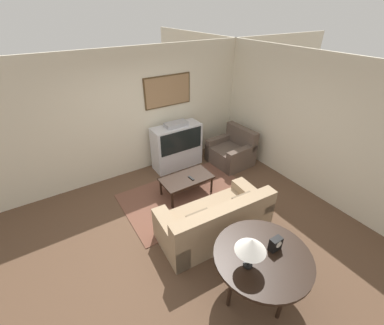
% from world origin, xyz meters
% --- Properties ---
extents(ground_plane, '(12.00, 12.00, 0.00)m').
position_xyz_m(ground_plane, '(0.00, 0.00, 0.00)').
color(ground_plane, brown).
extents(wall_back, '(12.00, 0.10, 2.70)m').
position_xyz_m(wall_back, '(0.01, 2.13, 1.36)').
color(wall_back, beige).
rests_on(wall_back, ground_plane).
extents(wall_right, '(0.06, 12.00, 2.70)m').
position_xyz_m(wall_right, '(2.63, 0.00, 1.35)').
color(wall_right, beige).
rests_on(wall_right, ground_plane).
extents(area_rug, '(2.52, 1.60, 0.01)m').
position_xyz_m(area_rug, '(0.34, 0.63, 0.01)').
color(area_rug, brown).
rests_on(area_rug, ground_plane).
extents(tv, '(1.14, 0.46, 1.13)m').
position_xyz_m(tv, '(0.76, 1.76, 0.53)').
color(tv, silver).
rests_on(tv, ground_plane).
extents(couch, '(1.87, 0.97, 0.83)m').
position_xyz_m(couch, '(0.20, -0.50, 0.30)').
color(couch, '#9E8466').
rests_on(couch, ground_plane).
extents(armchair, '(0.89, 0.97, 0.86)m').
position_xyz_m(armchair, '(1.96, 1.18, 0.29)').
color(armchair, brown).
rests_on(armchair, ground_plane).
extents(coffee_table, '(1.02, 0.58, 0.41)m').
position_xyz_m(coffee_table, '(0.37, 0.70, 0.37)').
color(coffee_table, black).
rests_on(coffee_table, ground_plane).
extents(console_table, '(1.21, 1.21, 0.76)m').
position_xyz_m(console_table, '(0.05, -1.64, 0.70)').
color(console_table, black).
rests_on(console_table, ground_plane).
extents(table_lamp, '(0.36, 0.36, 0.44)m').
position_xyz_m(table_lamp, '(-0.21, -1.64, 1.11)').
color(table_lamp, black).
rests_on(table_lamp, console_table).
extents(mantel_clock, '(0.16, 0.10, 0.18)m').
position_xyz_m(mantel_clock, '(0.24, -1.64, 0.85)').
color(mantel_clock, black).
rests_on(mantel_clock, console_table).
extents(remote, '(0.05, 0.16, 0.02)m').
position_xyz_m(remote, '(0.43, 0.61, 0.42)').
color(remote, black).
rests_on(remote, coffee_table).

